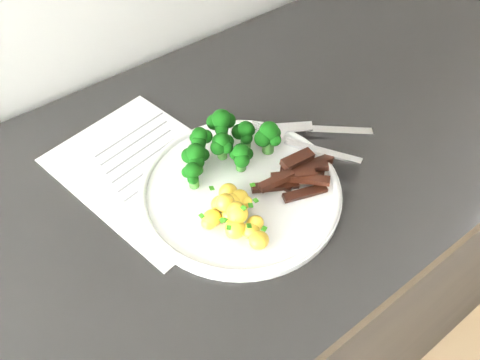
% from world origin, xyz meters
% --- Properties ---
extents(counter, '(2.47, 0.62, 0.93)m').
position_xyz_m(counter, '(-0.10, 1.66, 0.46)').
color(counter, black).
rests_on(counter, ground).
extents(recipe_paper, '(0.26, 0.34, 0.00)m').
position_xyz_m(recipe_paper, '(-0.18, 1.73, 0.93)').
color(recipe_paper, silver).
rests_on(recipe_paper, counter).
extents(plate, '(0.30, 0.30, 0.02)m').
position_xyz_m(plate, '(-0.10, 1.61, 0.94)').
color(plate, white).
rests_on(plate, counter).
extents(broccoli, '(0.17, 0.10, 0.07)m').
position_xyz_m(broccoli, '(-0.07, 1.67, 0.97)').
color(broccoli, '#306523').
rests_on(broccoli, plate).
extents(potatoes, '(0.09, 0.12, 0.04)m').
position_xyz_m(potatoes, '(-0.14, 1.57, 0.95)').
color(potatoes, '#FFDB48').
rests_on(potatoes, plate).
extents(beef_strips, '(0.14, 0.08, 0.03)m').
position_xyz_m(beef_strips, '(-0.02, 1.57, 0.95)').
color(beef_strips, black).
rests_on(beef_strips, plate).
extents(fork, '(0.09, 0.18, 0.02)m').
position_xyz_m(fork, '(0.04, 1.61, 0.95)').
color(fork, silver).
rests_on(fork, plate).
extents(knife, '(0.20, 0.15, 0.03)m').
position_xyz_m(knife, '(0.08, 1.63, 0.94)').
color(knife, silver).
rests_on(knife, plate).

